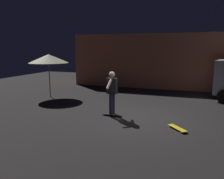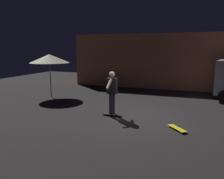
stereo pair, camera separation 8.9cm
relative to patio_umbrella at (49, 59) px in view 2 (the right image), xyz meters
name	(u,v)px [view 2 (the right image)]	position (x,y,z in m)	size (l,w,h in m)	color
ground_plane	(139,118)	(5.44, -2.11, -2.07)	(28.00, 28.00, 0.00)	black
low_building	(172,60)	(5.75, 6.41, -0.29)	(13.01, 4.16, 3.56)	#B76B4C
patio_umbrella	(49,59)	(0.00, 0.00, 0.00)	(2.10, 2.10, 2.30)	slate
skateboard_ridden	(112,114)	(4.37, -2.24, -2.02)	(0.79, 0.26, 0.07)	black
skateboard_spare	(177,128)	(6.89, -2.98, -2.02)	(0.66, 0.72, 0.07)	gold
skater	(112,90)	(4.37, -2.24, -1.04)	(0.39, 0.99, 1.67)	#382D4C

